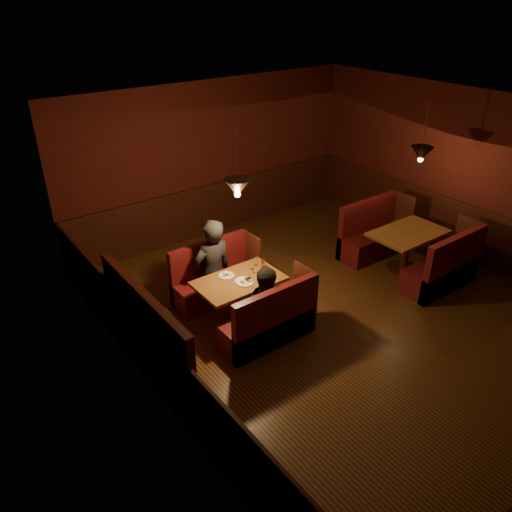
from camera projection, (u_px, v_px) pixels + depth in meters
room at (330, 255)px, 6.90m from camera, size 6.02×7.02×2.92m
main_table at (240, 288)px, 7.14m from camera, size 1.24×0.75×0.87m
main_bench_far at (215, 280)px, 7.74m from camera, size 1.36×0.49×0.93m
main_bench_near at (271, 324)px, 6.75m from camera, size 1.36×0.49×0.93m
second_table at (407, 242)px, 8.39m from camera, size 1.27×0.81×0.72m
second_bench_far at (372, 236)px, 9.04m from camera, size 1.40×0.52×1.00m
second_bench_near at (444, 270)px, 7.97m from camera, size 1.40×0.52×1.00m
diner_a at (212, 253)px, 7.31m from camera, size 0.65×0.43×1.75m
diner_b at (269, 293)px, 6.65m from camera, size 0.77×0.64×1.43m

